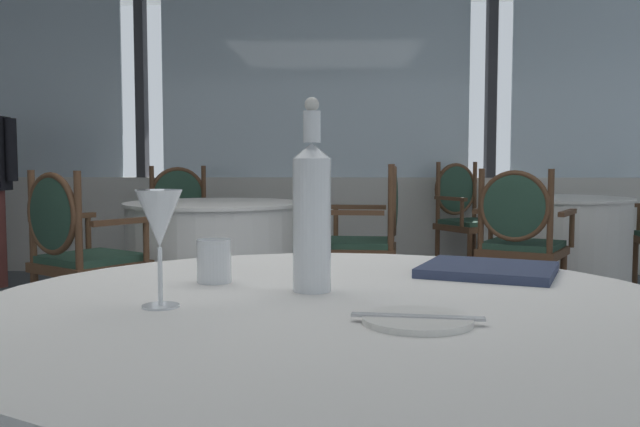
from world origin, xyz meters
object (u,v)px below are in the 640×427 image
object	(u,v)px
water_tumbler	(214,261)
dining_chair_3_1	(465,211)
dining_chair_3_2	(520,234)
wine_glass	(159,221)
menu_book	(488,270)
dining_chair_2_2	(76,246)
dining_chair_2_1	(182,219)
water_bottle	(312,212)
dining_chair_2_0	(373,230)
side_plate	(417,320)

from	to	relation	value
water_tumbler	dining_chair_3_1	bearing A→B (deg)	73.74
dining_chair_3_1	dining_chair_3_2	bearing A→B (deg)	-29.91
wine_glass	menu_book	world-z (taller)	wine_glass
dining_chair_2_2	dining_chair_3_2	xyz separation A→B (m)	(2.41, 0.67, 0.00)
dining_chair_2_1	dining_chair_3_1	xyz separation A→B (m)	(2.24, 0.63, 0.02)
water_tumbler	dining_chair_3_2	distance (m)	3.00
menu_book	dining_chair_3_1	distance (m)	4.28
wine_glass	water_bottle	bearing A→B (deg)	31.93
dining_chair_2_0	wine_glass	bearing A→B (deg)	85.39
water_tumbler	dining_chair_2_2	world-z (taller)	dining_chair_2_2
side_plate	dining_chair_3_1	size ratio (longest dim) A/B	0.17
side_plate	dining_chair_2_2	world-z (taller)	dining_chair_2_2
wine_glass	water_tumbler	size ratio (longest dim) A/B	2.25
water_bottle	dining_chair_2_0	xyz separation A→B (m)	(0.23, 2.84, -0.32)
water_bottle	dining_chair_3_2	size ratio (longest dim) A/B	0.39
menu_book	side_plate	bearing A→B (deg)	-92.34
side_plate	menu_book	bearing A→B (deg)	66.44
menu_book	water_tumbler	bearing A→B (deg)	-146.68
wine_glass	dining_chair_3_2	xyz separation A→B (m)	(1.35, 2.94, -0.33)
water_tumbler	menu_book	world-z (taller)	water_tumbler
side_plate	water_tumbler	bearing A→B (deg)	137.87
dining_chair_2_1	dining_chair_3_2	size ratio (longest dim) A/B	1.01
menu_book	dining_chair_2_1	size ratio (longest dim) A/B	0.29
water_bottle	dining_chair_3_1	xyz separation A→B (m)	(1.06, 4.44, -0.31)
side_plate	wine_glass	distance (m)	0.46
side_plate	water_tumbler	size ratio (longest dim) A/B	1.92
water_tumbler	dining_chair_2_2	distance (m)	2.31
dining_chair_3_1	water_tumbler	bearing A→B (deg)	-47.45
dining_chair_2_0	side_plate	bearing A→B (deg)	93.52
side_plate	dining_chair_2_1	size ratio (longest dim) A/B	0.18
side_plate	water_bottle	size ratio (longest dim) A/B	0.46
water_tumbler	wine_glass	bearing A→B (deg)	-100.39
wine_glass	side_plate	bearing A→B (deg)	-13.27
side_plate	water_tumbler	distance (m)	0.52
side_plate	dining_chair_2_0	xyz separation A→B (m)	(0.05, 3.10, -0.17)
water_bottle	menu_book	distance (m)	0.46
menu_book	dining_chair_2_1	xyz separation A→B (m)	(-1.56, 3.60, -0.19)
water_bottle	dining_chair_2_2	size ratio (longest dim) A/B	0.39
dining_chair_2_1	dining_chair_2_2	size ratio (longest dim) A/B	1.01
water_bottle	dining_chair_3_2	distance (m)	3.01
water_bottle	dining_chair_3_2	xyz separation A→B (m)	(1.10, 2.78, -0.33)
water_tumbler	water_bottle	bearing A→B (deg)	-23.10
wine_glass	dining_chair_2_1	bearing A→B (deg)	103.18
water_bottle	menu_book	xyz separation A→B (m)	(0.38, 0.21, -0.14)
wine_glass	dining_chair_3_1	world-z (taller)	dining_chair_3_1
side_plate	dining_chair_2_1	world-z (taller)	dining_chair_2_1
dining_chair_2_1	dining_chair_3_2	xyz separation A→B (m)	(2.28, -1.03, 0.00)
dining_chair_2_2	dining_chair_3_1	size ratio (longest dim) A/B	0.96
menu_book	dining_chair_3_2	size ratio (longest dim) A/B	0.30
dining_chair_2_1	dining_chair_2_2	bearing A→B (deg)	-29.94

